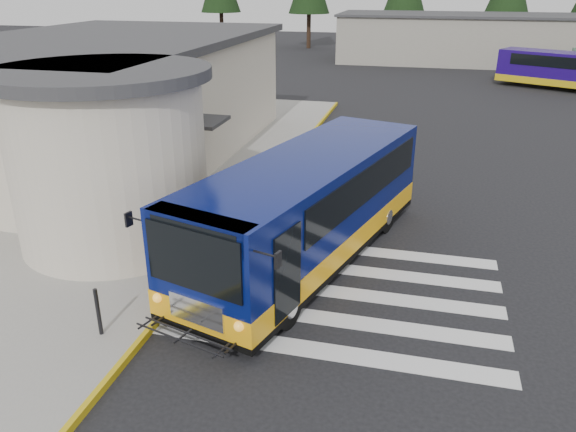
% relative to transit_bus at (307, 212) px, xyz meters
% --- Properties ---
extents(ground, '(140.00, 140.00, 0.00)m').
position_rel_transit_bus_xyz_m(ground, '(1.52, -0.77, -1.37)').
color(ground, black).
rests_on(ground, ground).
extents(sidewalk, '(10.00, 34.00, 0.15)m').
position_rel_transit_bus_xyz_m(sidewalk, '(-7.48, 3.23, -1.29)').
color(sidewalk, gray).
rests_on(sidewalk, ground).
extents(curb_strip, '(0.12, 34.00, 0.16)m').
position_rel_transit_bus_xyz_m(curb_strip, '(-2.53, 3.23, -1.29)').
color(curb_strip, gold).
rests_on(curb_strip, ground).
extents(station_building, '(12.70, 18.70, 4.80)m').
position_rel_transit_bus_xyz_m(station_building, '(-9.33, 6.13, 1.20)').
color(station_building, beige).
rests_on(station_building, ground).
extents(crosswalk, '(8.00, 5.35, 0.01)m').
position_rel_transit_bus_xyz_m(crosswalk, '(1.02, -1.57, -1.36)').
color(crosswalk, silver).
rests_on(crosswalk, ground).
extents(depot_building, '(26.40, 8.40, 4.20)m').
position_rel_transit_bus_xyz_m(depot_building, '(7.52, 41.23, 0.74)').
color(depot_building, gray).
rests_on(depot_building, ground).
extents(transit_bus, '(5.63, 10.40, 2.85)m').
position_rel_transit_bus_xyz_m(transit_bus, '(0.00, 0.00, 0.00)').
color(transit_bus, '#071259').
rests_on(transit_bus, ground).
extents(pedestrian_a, '(0.52, 0.73, 1.90)m').
position_rel_transit_bus_xyz_m(pedestrian_a, '(-5.26, -2.38, -0.27)').
color(pedestrian_a, black).
rests_on(pedestrian_a, sidewalk).
extents(pedestrian_b, '(1.02, 1.04, 1.69)m').
position_rel_transit_bus_xyz_m(pedestrian_b, '(-3.31, -1.21, -0.37)').
color(pedestrian_b, black).
rests_on(pedestrian_b, sidewalk).
extents(bollard, '(0.09, 0.09, 1.07)m').
position_rel_transit_bus_xyz_m(bollard, '(-3.41, -4.70, -0.68)').
color(bollard, black).
rests_on(bollard, sidewalk).
extents(far_bus_a, '(8.41, 5.77, 2.13)m').
position_rel_transit_bus_xyz_m(far_bus_a, '(11.51, 29.04, 0.02)').
color(far_bus_a, '#1D0861').
rests_on(far_bus_a, ground).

